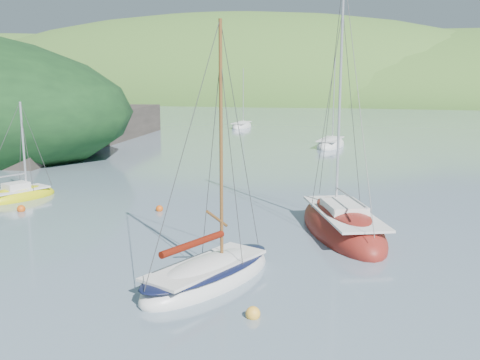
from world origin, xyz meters
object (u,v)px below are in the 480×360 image
(daysailer_white, at_px, (208,276))
(distant_sloop_a, at_px, (331,145))
(sloop_red, at_px, (342,227))
(sailboat_yellow, at_px, (18,196))
(distant_sloop_c, at_px, (242,127))

(daysailer_white, bearing_deg, distant_sloop_a, 111.60)
(daysailer_white, relative_size, sloop_red, 0.76)
(sailboat_yellow, bearing_deg, distant_sloop_c, 111.64)
(sloop_red, distance_m, distant_sloop_c, 53.65)
(daysailer_white, height_order, sloop_red, sloop_red)
(distant_sloop_a, bearing_deg, distant_sloop_c, 134.13)
(distant_sloop_c, bearing_deg, sloop_red, -68.91)
(daysailer_white, relative_size, distant_sloop_c, 1.05)
(daysailer_white, xyz_separation_m, distant_sloop_c, (-17.62, 56.93, -0.05))
(sloop_red, xyz_separation_m, distant_sloop_a, (-5.52, 31.44, -0.06))
(distant_sloop_c, bearing_deg, sailboat_yellow, -89.67)
(sloop_red, relative_size, distant_sloop_a, 1.27)
(distant_sloop_c, bearing_deg, distant_sloop_a, -50.87)
(distant_sloop_a, bearing_deg, sloop_red, -77.24)
(daysailer_white, relative_size, sailboat_yellow, 1.54)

